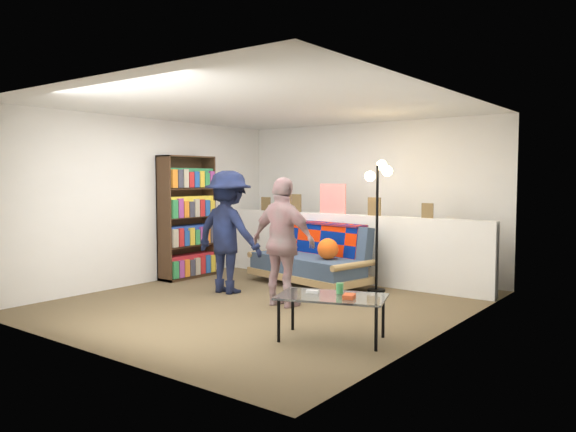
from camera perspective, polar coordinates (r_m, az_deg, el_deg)
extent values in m
plane|color=brown|center=(7.04, -1.99, -8.74)|extent=(5.00, 5.00, 0.00)
cube|color=silver|center=(8.95, 8.14, 1.71)|extent=(4.50, 0.10, 2.40)
cube|color=silver|center=(8.47, -13.91, 1.50)|extent=(0.10, 5.00, 2.40)
cube|color=silver|center=(5.73, 15.73, 0.33)|extent=(0.10, 5.00, 2.40)
cube|color=white|center=(6.92, -2.04, 11.04)|extent=(4.50, 5.00, 0.10)
cube|color=silver|center=(8.40, 5.78, -3.21)|extent=(4.45, 0.15, 1.00)
cube|color=brown|center=(9.20, -2.26, 1.24)|extent=(0.18, 0.02, 0.22)
cube|color=brown|center=(8.83, 0.75, 1.33)|extent=(0.22, 0.02, 0.28)
cube|color=white|center=(8.43, 4.58, 1.77)|extent=(0.45, 0.02, 0.45)
cube|color=brown|center=(8.08, 8.76, 0.96)|extent=(0.20, 0.02, 0.26)
cube|color=brown|center=(7.74, 13.98, 0.53)|extent=(0.16, 0.02, 0.20)
cube|color=#A3814F|center=(8.10, 2.10, -6.01)|extent=(1.96, 1.17, 0.10)
cube|color=#364961|center=(8.04, 1.85, -4.90)|extent=(1.84, 1.01, 0.23)
cube|color=#364961|center=(8.25, 3.69, -2.65)|extent=(1.75, 0.57, 0.55)
cylinder|color=#A3814F|center=(8.71, -1.84, -3.70)|extent=(0.25, 0.82, 0.09)
cylinder|color=#A3814F|center=(7.46, 6.71, -5.02)|extent=(0.25, 0.82, 0.09)
cube|color=navy|center=(8.20, 3.31, -2.69)|extent=(1.39, 0.38, 0.50)
cube|color=navy|center=(8.26, 3.93, -0.76)|extent=(1.42, 0.52, 0.03)
sphere|color=#F95616|center=(7.70, 4.07, -3.35)|extent=(0.29, 0.29, 0.29)
cube|color=#331E11|center=(8.85, -10.86, -0.07)|extent=(0.02, 0.93, 1.87)
cube|color=#331E11|center=(8.44, -12.50, -0.29)|extent=(0.31, 0.02, 1.87)
cube|color=#331E11|center=(9.05, -8.09, 0.05)|extent=(0.31, 0.02, 1.87)
cube|color=#331E11|center=(8.72, -10.29, 5.95)|extent=(0.31, 0.93, 0.02)
cube|color=#331E11|center=(8.85, -10.14, -6.03)|extent=(0.31, 0.93, 0.04)
cube|color=#331E11|center=(8.78, -10.18, -2.95)|extent=(0.31, 0.89, 0.02)
cube|color=#331E11|center=(8.74, -10.22, -0.11)|extent=(0.31, 0.89, 0.02)
cube|color=#331E11|center=(8.72, -10.25, 2.75)|extent=(0.31, 0.89, 0.02)
cube|color=#AF2328|center=(8.80, -10.07, -4.84)|extent=(0.23, 0.87, 0.31)
cube|color=#23439B|center=(8.75, -10.10, -1.89)|extent=(0.23, 0.87, 0.29)
cube|color=yellow|center=(8.71, -10.14, 0.97)|extent=(0.23, 0.87, 0.31)
cube|color=#2E804D|center=(8.70, -10.17, 3.84)|extent=(0.23, 0.87, 0.29)
cylinder|color=black|center=(5.35, -0.95, -10.59)|extent=(0.04, 0.04, 0.41)
cylinder|color=black|center=(5.15, 8.94, -11.25)|extent=(0.04, 0.04, 0.41)
cylinder|color=black|center=(5.77, 0.48, -9.53)|extent=(0.04, 0.04, 0.41)
cylinder|color=black|center=(5.57, 9.64, -10.06)|extent=(0.04, 0.04, 0.41)
cube|color=silver|center=(5.39, 4.47, -8.17)|extent=(1.14, 0.87, 0.02)
cube|color=silver|center=(5.48, 2.50, -7.68)|extent=(0.13, 0.09, 0.03)
cube|color=#D64F25|center=(5.27, 6.22, -8.13)|extent=(0.14, 0.17, 0.04)
cylinder|color=#3E9651|center=(5.49, 5.28, -7.31)|extent=(0.09, 0.09, 0.10)
cylinder|color=black|center=(7.77, 8.95, -7.46)|extent=(0.28, 0.28, 0.03)
cylinder|color=black|center=(7.65, 9.02, -1.28)|extent=(0.04, 0.04, 1.71)
sphere|color=#FFC672|center=(7.70, 8.33, 4.01)|extent=(0.14, 0.14, 0.14)
sphere|color=#FFC672|center=(7.55, 10.04, 4.53)|extent=(0.14, 0.14, 0.14)
sphere|color=#FFC672|center=(7.73, 9.50, 5.12)|extent=(0.14, 0.14, 0.14)
imported|color=black|center=(7.54, -6.08, -1.62)|extent=(1.06, 0.62, 1.63)
imported|color=#CC8489|center=(6.70, -0.48, -2.65)|extent=(0.92, 0.40, 1.55)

